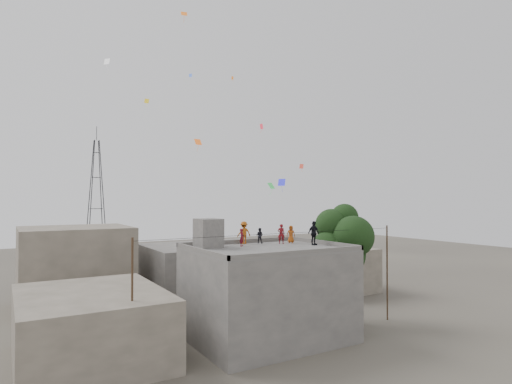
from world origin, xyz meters
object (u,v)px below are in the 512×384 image
(stair_head_box, at_px, (208,233))
(tree, at_px, (343,242))
(transmission_tower, at_px, (96,202))
(person_dark_adult, at_px, (314,233))
(person_red_adult, at_px, (281,234))

(stair_head_box, height_order, tree, tree)
(transmission_tower, height_order, person_dark_adult, transmission_tower)
(tree, distance_m, transmission_tower, 41.12)
(person_red_adult, bearing_deg, stair_head_box, 28.56)
(tree, distance_m, person_dark_adult, 3.44)
(transmission_tower, xyz_separation_m, person_dark_adult, (8.08, -39.91, -2.09))
(stair_head_box, bearing_deg, tree, -10.74)
(tree, height_order, person_dark_adult, tree)
(person_dark_adult, bearing_deg, transmission_tower, 95.65)
(person_red_adult, xyz_separation_m, person_dark_adult, (1.46, -2.07, 0.14))
(stair_head_box, height_order, person_dark_adult, stair_head_box)
(stair_head_box, height_order, transmission_tower, transmission_tower)
(tree, xyz_separation_m, person_red_adult, (-4.76, 1.56, 0.74))
(tree, bearing_deg, person_dark_adult, -171.20)
(person_red_adult, relative_size, person_dark_adult, 0.84)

